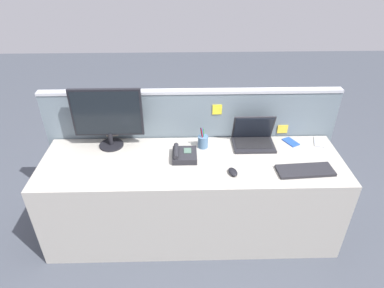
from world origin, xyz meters
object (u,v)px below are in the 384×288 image
(desktop_monitor, at_px, (107,115))
(desk_phone, at_px, (184,155))
(laptop, at_px, (253,137))
(cell_phone_blue_case, at_px, (291,142))
(cell_phone_silver_slab, at_px, (319,142))
(keyboard_main, at_px, (305,170))
(cell_phone_white_slab, at_px, (110,176))
(computer_mouse_right_hand, at_px, (233,172))
(pen_cup, at_px, (203,141))

(desktop_monitor, distance_m, desk_phone, 0.66)
(laptop, height_order, desk_phone, laptop)
(cell_phone_blue_case, distance_m, cell_phone_silver_slab, 0.23)
(cell_phone_blue_case, bearing_deg, keyboard_main, -118.13)
(desk_phone, bearing_deg, cell_phone_white_slab, -157.39)
(laptop, bearing_deg, keyboard_main, -50.81)
(cell_phone_white_slab, bearing_deg, cell_phone_blue_case, 20.87)
(computer_mouse_right_hand, bearing_deg, keyboard_main, -14.01)
(laptop, height_order, cell_phone_white_slab, laptop)
(laptop, relative_size, computer_mouse_right_hand, 3.29)
(cell_phone_white_slab, bearing_deg, keyboard_main, 5.26)
(keyboard_main, relative_size, cell_phone_silver_slab, 2.77)
(desk_phone, xyz_separation_m, pen_cup, (0.15, 0.15, 0.02))
(keyboard_main, distance_m, cell_phone_blue_case, 0.40)
(pen_cup, bearing_deg, desk_phone, -135.82)
(laptop, xyz_separation_m, cell_phone_blue_case, (0.32, 0.01, -0.06))
(computer_mouse_right_hand, xyz_separation_m, pen_cup, (-0.20, 0.36, 0.04))
(laptop, xyz_separation_m, cell_phone_white_slab, (-1.09, -0.40, -0.06))
(desktop_monitor, distance_m, laptop, 1.16)
(cell_phone_white_slab, height_order, cell_phone_silver_slab, same)
(cell_phone_white_slab, distance_m, cell_phone_blue_case, 1.47)
(laptop, distance_m, computer_mouse_right_hand, 0.45)
(laptop, xyz_separation_m, keyboard_main, (0.31, -0.38, -0.05))
(desk_phone, xyz_separation_m, cell_phone_blue_case, (0.88, 0.20, -0.02))
(desktop_monitor, xyz_separation_m, pen_cup, (0.74, -0.04, -0.22))
(pen_cup, height_order, cell_phone_silver_slab, pen_cup)
(laptop, bearing_deg, cell_phone_blue_case, 2.32)
(laptop, distance_m, pen_cup, 0.41)
(pen_cup, relative_size, cell_phone_blue_case, 1.36)
(laptop, relative_size, cell_phone_blue_case, 2.45)
(desk_phone, height_order, computer_mouse_right_hand, desk_phone)
(desk_phone, xyz_separation_m, keyboard_main, (0.88, -0.20, -0.02))
(computer_mouse_right_hand, height_order, cell_phone_white_slab, computer_mouse_right_hand)
(desk_phone, xyz_separation_m, cell_phone_white_slab, (-0.53, -0.22, -0.02))
(computer_mouse_right_hand, relative_size, cell_phone_white_slab, 0.74)
(desk_phone, distance_m, keyboard_main, 0.90)
(keyboard_main, bearing_deg, desk_phone, 163.45)
(cell_phone_white_slab, bearing_deg, cell_phone_silver_slab, 18.38)
(pen_cup, bearing_deg, cell_phone_white_slab, -151.51)
(cell_phone_blue_case, bearing_deg, cell_phone_white_slab, 169.28)
(desk_phone, height_order, cell_phone_white_slab, desk_phone)
(laptop, relative_size, desk_phone, 1.67)
(desk_phone, relative_size, cell_phone_silver_slab, 1.35)
(desktop_monitor, bearing_deg, keyboard_main, -14.98)
(desktop_monitor, relative_size, cell_phone_silver_slab, 3.71)
(pen_cup, distance_m, cell_phone_blue_case, 0.73)
(pen_cup, distance_m, cell_phone_silver_slab, 0.96)
(laptop, distance_m, desk_phone, 0.59)
(cell_phone_white_slab, bearing_deg, laptop, 24.72)
(pen_cup, bearing_deg, laptop, 4.92)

